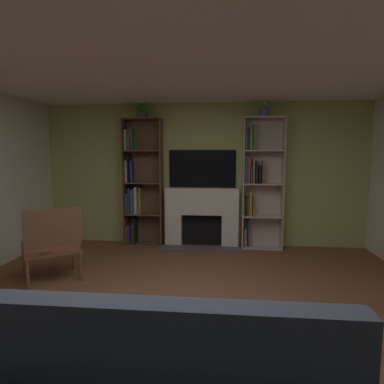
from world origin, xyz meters
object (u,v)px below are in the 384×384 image
Objects in this scene: vase_with_flowers at (265,111)px; tv at (202,169)px; bookshelf_right at (257,181)px; fireplace at (202,215)px; bookshelf_left at (139,186)px; armchair at (52,243)px; potted_plant at (142,111)px.

tv is at bearing 173.49° from vase_with_flowers.
bookshelf_right is at bearing 155.30° from vase_with_flowers.
fireplace is 1.25m from bookshelf_left.
fireplace is at bearing 45.36° from armchair.
vase_with_flowers reaches higher than potted_plant.
vase_with_flowers is (1.05, -0.02, 1.80)m from fireplace.
bookshelf_right is (2.11, -0.00, 0.10)m from bookshelf_left.
fireplace is at bearing 178.74° from vase_with_flowers.
fireplace is 0.62× the size of bookshelf_right.
vase_with_flowers reaches higher than armchair.
bookshelf_right is at bearing -4.77° from tv.
potted_plant reaches higher than armchair.
bookshelf_right is at bearing 1.11° from potted_plant.
bookshelf_left is 1.00× the size of bookshelf_right.
vase_with_flowers is (0.09, -0.04, 1.19)m from bookshelf_right.
tv is 4.69× the size of vase_with_flowers.
tv is 0.52× the size of bookshelf_right.
armchair is (-1.80, -1.83, -0.05)m from fireplace.
fireplace is 1.15m from bookshelf_right.
potted_plant reaches higher than bookshelf_left.
fireplace is 5.61× the size of potted_plant.
bookshelf_left is 9.10× the size of potted_plant.
armchair is (-2.86, -1.80, -1.85)m from vase_with_flowers.
bookshelf_left reaches higher than fireplace.
vase_with_flowers is 0.26× the size of armchair.
tv is at bearing 175.23° from bookshelf_right.
bookshelf_left reaches higher than tv.
potted_plant is 0.26× the size of armchair.
bookshelf_left is at bearing 70.21° from armchair.
armchair is at bearing -112.56° from potted_plant.
potted_plant is at bearing -173.51° from tv.
tv is (0.00, 0.10, 0.82)m from fireplace.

